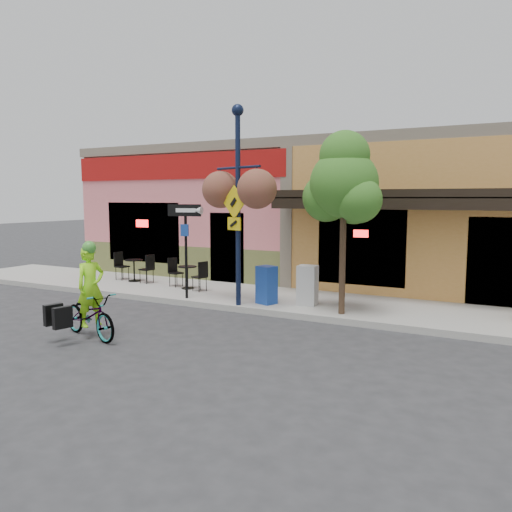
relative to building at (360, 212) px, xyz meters
The scene contains 13 objects.
ground 7.83m from the building, 90.00° to the right, with size 90.00×90.00×0.00m, color #2D2D30.
sidewalk 5.91m from the building, 90.00° to the right, with size 24.00×3.00×0.15m, color #9E9B93.
curb 7.28m from the building, 90.00° to the right, with size 24.00×0.12×0.15m, color #A8A59E.
building is the anchor object (origin of this frame).
bicycle 10.69m from the building, 103.61° to the right, with size 0.61×1.74×0.91m, color maroon.
cyclist_rider 10.63m from the building, 103.35° to the right, with size 0.57×0.37×1.56m, color #99FF1A.
lamp_post 6.93m from the building, 98.62° to the right, with size 1.53×0.61×4.79m, color #111A36, non-canonical shape.
one_way_sign 7.29m from the building, 111.49° to the right, with size 0.94×0.20×2.44m, color black, non-canonical shape.
cafe_set_left 7.94m from the building, 136.87° to the right, with size 1.50×0.75×0.90m, color black, non-canonical shape.
cafe_set_right 6.78m from the building, 121.50° to the right, with size 1.43×0.71×0.86m, color black, non-canonical shape.
newspaper_box_blue 6.60m from the building, 94.52° to the right, with size 0.42×0.37×0.94m, color #1A409E, non-canonical shape.
newspaper_box_grey 6.27m from the building, 85.80° to the right, with size 0.45×0.41×0.97m, color #B4B4B4, non-canonical shape.
street_tree 6.74m from the building, 77.31° to the right, with size 1.61×1.61×4.11m, color #3D7A26, non-canonical shape.
Camera 1 is at (4.86, -9.76, 2.74)m, focal length 35.00 mm.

